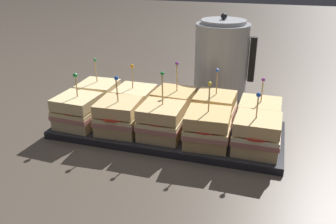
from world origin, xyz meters
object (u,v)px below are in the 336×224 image
(sandwich_back_far_left, at_px, (99,96))
(sandwich_back_left, at_px, (135,101))
(sandwich_front_far_left, at_px, (78,111))
(sandwich_front_center, at_px, (161,121))
(kettle_steel, at_px, (222,59))
(sandwich_back_right, at_px, (215,109))
(sandwich_front_right, at_px, (207,128))
(sandwich_back_far_right, at_px, (259,116))
(serving_platter, at_px, (168,130))
(sandwich_back_center, at_px, (174,105))
(sandwich_front_far_right, at_px, (257,134))
(sandwich_front_left, at_px, (119,116))

(sandwich_back_far_left, bearing_deg, sandwich_back_left, 0.14)
(sandwich_front_far_left, relative_size, sandwich_back_left, 1.00)
(sandwich_front_center, bearing_deg, kettle_steel, 77.51)
(sandwich_back_right, bearing_deg, sandwich_front_right, -87.89)
(sandwich_front_right, xyz_separation_m, sandwich_back_left, (-0.23, 0.12, -0.00))
(sandwich_front_center, bearing_deg, sandwich_back_far_right, 25.31)
(serving_platter, relative_size, sandwich_back_right, 3.89)
(serving_platter, relative_size, sandwich_back_center, 3.61)
(sandwich_front_far_right, height_order, sandwich_back_left, sandwich_back_left)
(sandwich_back_left, bearing_deg, sandwich_back_far_left, -179.86)
(sandwich_front_center, relative_size, sandwich_back_far_right, 1.17)
(sandwich_back_center, bearing_deg, serving_platter, -90.27)
(serving_platter, relative_size, sandwich_front_far_left, 4.05)
(sandwich_back_left, bearing_deg, sandwich_front_far_right, -18.14)
(sandwich_front_far_left, relative_size, sandwich_front_left, 0.97)
(sandwich_back_far_left, bearing_deg, sandwich_back_center, 0.66)
(kettle_steel, bearing_deg, sandwich_front_far_left, -129.03)
(sandwich_front_right, xyz_separation_m, kettle_steel, (-0.03, 0.39, 0.06))
(sandwich_front_far_left, xyz_separation_m, sandwich_front_far_right, (0.46, 0.00, 0.00))
(sandwich_front_far_left, distance_m, kettle_steel, 0.50)
(sandwich_front_left, distance_m, sandwich_front_right, 0.23)
(sandwich_front_far_left, distance_m, sandwich_front_right, 0.35)
(sandwich_front_left, xyz_separation_m, sandwich_back_far_right, (0.34, 0.11, -0.00))
(sandwich_front_right, relative_size, kettle_steel, 0.58)
(serving_platter, height_order, sandwich_front_far_right, sandwich_front_far_right)
(sandwich_front_far_left, relative_size, sandwich_back_far_left, 0.96)
(sandwich_back_right, xyz_separation_m, kettle_steel, (-0.03, 0.27, 0.06))
(sandwich_front_left, xyz_separation_m, sandwich_front_far_right, (0.34, 0.00, -0.00))
(kettle_steel, bearing_deg, sandwich_back_right, -83.96)
(sandwich_front_left, distance_m, kettle_steel, 0.44)
(sandwich_back_far_left, distance_m, kettle_steel, 0.42)
(sandwich_front_far_left, xyz_separation_m, sandwich_back_center, (0.23, 0.12, -0.00))
(sandwich_front_far_right, distance_m, sandwich_back_far_right, 0.11)
(sandwich_front_far_left, xyz_separation_m, sandwich_front_right, (0.35, -0.00, -0.00))
(serving_platter, distance_m, sandwich_back_center, 0.08)
(sandwich_front_center, xyz_separation_m, sandwich_front_far_right, (0.23, -0.00, 0.00))
(sandwich_front_far_right, bearing_deg, sandwich_front_right, -178.56)
(sandwich_front_right, bearing_deg, sandwich_back_far_left, 161.47)
(sandwich_front_far_left, xyz_separation_m, sandwich_back_right, (0.34, 0.12, -0.00))
(sandwich_front_far_left, bearing_deg, sandwich_back_center, 26.94)
(sandwich_front_far_left, relative_size, sandwich_front_center, 0.88)
(sandwich_back_far_left, bearing_deg, sandwich_front_left, -44.66)
(sandwich_front_right, height_order, sandwich_back_far_right, sandwich_front_right)
(serving_platter, relative_size, sandwich_back_far_right, 4.17)
(kettle_steel, bearing_deg, sandwich_front_center, -102.49)
(sandwich_front_left, relative_size, sandwich_front_right, 0.96)
(sandwich_back_left, xyz_separation_m, kettle_steel, (0.20, 0.27, 0.07))
(sandwich_back_left, distance_m, sandwich_back_right, 0.23)
(sandwich_back_left, xyz_separation_m, sandwich_back_right, (0.23, 0.00, 0.00))
(sandwich_front_far_left, bearing_deg, serving_platter, 14.64)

